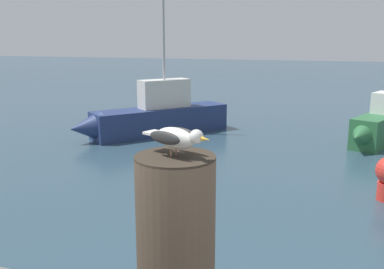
{
  "coord_description": "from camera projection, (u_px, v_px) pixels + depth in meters",
  "views": [
    {
      "loc": [
        0.04,
        -2.22,
        3.05
      ],
      "look_at": [
        -0.66,
        -0.11,
        2.56
      ],
      "focal_mm": 41.19,
      "sensor_mm": 36.0,
      "label": 1
    }
  ],
  "objects": [
    {
      "name": "mooring_post",
      "position": [
        176.0,
        255.0,
        2.16
      ],
      "size": [
        0.39,
        0.39,
        1.01
      ],
      "primitive_type": "cylinder",
      "color": "#382D23",
      "rests_on": "harbor_quay"
    },
    {
      "name": "seagull",
      "position": [
        176.0,
        137.0,
        2.03
      ],
      "size": [
        0.38,
        0.21,
        0.14
      ],
      "color": "tan",
      "rests_on": "mooring_post"
    },
    {
      "name": "boat_navy",
      "position": [
        152.0,
        117.0,
        13.96
      ],
      "size": [
        4.07,
        4.61,
        4.54
      ],
      "color": "navy",
      "rests_on": "ground_plane"
    },
    {
      "name": "boat_green",
      "position": [
        380.0,
        125.0,
        12.86
      ],
      "size": [
        2.11,
        3.7,
        4.64
      ],
      "color": "#2D6B3D",
      "rests_on": "ground_plane"
    }
  ]
}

